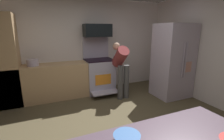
# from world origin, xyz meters

# --- Properties ---
(ground_plane) EXTENTS (5.20, 4.80, 0.02)m
(ground_plane) POSITION_xyz_m (0.00, 0.00, -0.01)
(ground_plane) COLOR brown
(wall_back) EXTENTS (5.20, 0.12, 2.60)m
(wall_back) POSITION_xyz_m (0.00, 2.34, 1.30)
(wall_back) COLOR silver
(wall_back) RESTS_ON ground
(wall_right) EXTENTS (0.12, 4.80, 2.60)m
(wall_right) POSITION_xyz_m (2.54, 0.00, 1.30)
(wall_right) COLOR silver
(wall_right) RESTS_ON ground
(lower_cabinet_run) EXTENTS (2.40, 0.60, 0.90)m
(lower_cabinet_run) POSITION_xyz_m (-0.90, 1.98, 0.45)
(lower_cabinet_run) COLOR tan
(lower_cabinet_run) RESTS_ON ground
(cabinet_column) EXTENTS (0.60, 0.60, 2.10)m
(cabinet_column) POSITION_xyz_m (-1.90, 1.98, 1.05)
(cabinet_column) COLOR tan
(cabinet_column) RESTS_ON ground
(oven_range) EXTENTS (0.76, 0.95, 1.56)m
(oven_range) POSITION_xyz_m (0.34, 1.97, 0.51)
(oven_range) COLOR #B6B2C6
(oven_range) RESTS_ON ground
(microwave) EXTENTS (0.74, 0.38, 0.34)m
(microwave) POSITION_xyz_m (0.34, 2.06, 1.73)
(microwave) COLOR black
(microwave) RESTS_ON oven_range
(refrigerator) EXTENTS (0.87, 0.77, 1.90)m
(refrigerator) POSITION_xyz_m (2.03, 0.95, 0.95)
(refrigerator) COLOR #BCB1C1
(refrigerator) RESTS_ON ground
(person_cook) EXTENTS (0.31, 0.65, 1.42)m
(person_cook) POSITION_xyz_m (0.75, 1.41, 0.85)
(person_cook) COLOR #4C4C4C
(person_cook) RESTS_ON ground
(mixing_bowl_large) EXTENTS (0.21, 0.21, 0.06)m
(mixing_bowl_large) POSITION_xyz_m (-0.53, -1.31, 0.93)
(mixing_bowl_large) COLOR #3C6AAF
(mixing_bowl_large) RESTS_ON counter_island
(stock_pot) EXTENTS (0.27, 0.27, 0.16)m
(stock_pot) POSITION_xyz_m (-1.33, 1.98, 0.98)
(stock_pot) COLOR silver
(stock_pot) RESTS_ON lower_cabinet_run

